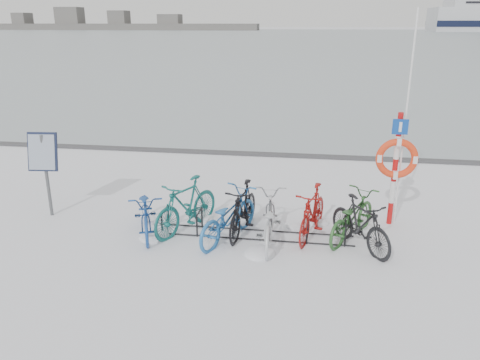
# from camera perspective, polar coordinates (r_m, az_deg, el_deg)

# --- Properties ---
(ground) EXTENTS (900.00, 900.00, 0.00)m
(ground) POSITION_cam_1_polar(r_m,az_deg,el_deg) (9.44, 1.51, -6.75)
(ground) COLOR white
(ground) RESTS_ON ground
(ice_sheet) EXTENTS (400.00, 298.00, 0.02)m
(ice_sheet) POSITION_cam_1_polar(r_m,az_deg,el_deg) (163.52, 8.74, 17.02)
(ice_sheet) COLOR #939EA6
(ice_sheet) RESTS_ON ground
(quay_edge) EXTENTS (400.00, 0.25, 0.10)m
(quay_edge) POSITION_cam_1_polar(r_m,az_deg,el_deg) (14.94, 4.39, 3.08)
(quay_edge) COLOR #3F3F42
(quay_edge) RESTS_ON ground
(bike_rack) EXTENTS (4.00, 0.48, 0.46)m
(bike_rack) POSITION_cam_1_polar(r_m,az_deg,el_deg) (9.36, 1.52, -5.75)
(bike_rack) COLOR black
(bike_rack) RESTS_ON ground
(info_board) EXTENTS (0.64, 0.30, 1.87)m
(info_board) POSITION_cam_1_polar(r_m,az_deg,el_deg) (10.76, -22.85, 2.62)
(info_board) COLOR #595B5E
(info_board) RESTS_ON ground
(lifebuoy_station) EXTENTS (0.83, 0.23, 4.31)m
(lifebuoy_station) POSITION_cam_1_polar(r_m,az_deg,el_deg) (9.93, 18.58, 2.49)
(lifebuoy_station) COLOR #B20E0F
(lifebuoy_station) RESTS_ON ground
(shoreline) EXTENTS (180.00, 12.00, 9.50)m
(shoreline) POSITION_cam_1_polar(r_m,az_deg,el_deg) (295.33, -16.72, 17.66)
(shoreline) COLOR #4E4E4E
(shoreline) RESTS_ON ground
(bike_0) EXTENTS (1.23, 1.91, 0.95)m
(bike_0) POSITION_cam_1_polar(r_m,az_deg,el_deg) (9.57, -11.39, -3.66)
(bike_0) COLOR navy
(bike_0) RESTS_ON ground
(bike_1) EXTENTS (1.30, 1.91, 1.12)m
(bike_1) POSITION_cam_1_polar(r_m,az_deg,el_deg) (9.53, -6.58, -2.93)
(bike_1) COLOR #145D5B
(bike_1) RESTS_ON ground
(bike_2) EXTENTS (1.36, 2.02, 1.00)m
(bike_2) POSITION_cam_1_polar(r_m,az_deg,el_deg) (9.12, -1.46, -4.23)
(bike_2) COLOR #2566AC
(bike_2) RESTS_ON ground
(bike_3) EXTENTS (0.75, 1.81, 1.06)m
(bike_3) POSITION_cam_1_polar(r_m,az_deg,el_deg) (9.37, 0.37, -3.39)
(bike_3) COLOR black
(bike_3) RESTS_ON ground
(bike_4) EXTENTS (0.77, 1.94, 1.00)m
(bike_4) POSITION_cam_1_polar(r_m,az_deg,el_deg) (8.98, 3.47, -4.65)
(bike_4) COLOR #B5B9BE
(bike_4) RESTS_ON ground
(bike_5) EXTENTS (0.92, 1.80, 1.04)m
(bike_5) POSITION_cam_1_polar(r_m,az_deg,el_deg) (9.34, 8.82, -3.76)
(bike_5) COLOR maroon
(bike_5) RESTS_ON ground
(bike_6) EXTENTS (1.44, 1.89, 0.95)m
(bike_6) POSITION_cam_1_polar(r_m,az_deg,el_deg) (9.42, 13.49, -4.16)
(bike_6) COLOR #295827
(bike_6) RESTS_ON ground
(bike_7) EXTENTS (1.34, 1.66, 1.01)m
(bike_7) POSITION_cam_1_polar(r_m,az_deg,el_deg) (9.04, 14.49, -5.05)
(bike_7) COLOR black
(bike_7) RESTS_ON ground
(snow_drifts) EXTENTS (3.76, 2.11, 0.21)m
(snow_drifts) POSITION_cam_1_polar(r_m,az_deg,el_deg) (9.38, -1.36, -6.92)
(snow_drifts) COLOR white
(snow_drifts) RESTS_ON ground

